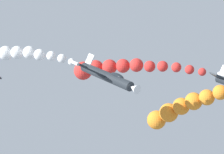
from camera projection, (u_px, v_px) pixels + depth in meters
name	position (u px, v px, depth m)	size (l,w,h in m)	color
smoke_trail_lead	(192.00, 105.00, 81.58)	(5.85, 30.02, 14.69)	orange
smoke_trail_left_inner	(112.00, 68.00, 74.66)	(7.38, 21.12, 5.68)	red
airplane_right_inner	(107.00, 76.00, 59.08)	(8.41, 10.35, 5.17)	#23282D
smoke_trail_right_inner	(16.00, 53.00, 71.46)	(5.64, 16.44, 2.89)	white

